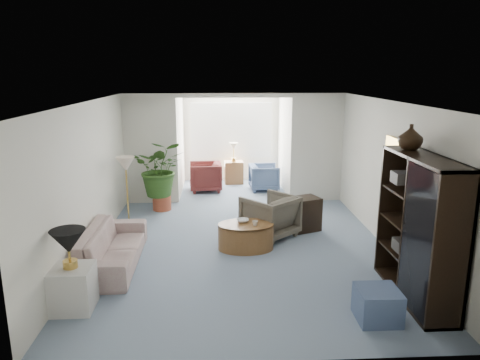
{
  "coord_description": "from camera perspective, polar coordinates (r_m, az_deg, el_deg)",
  "views": [
    {
      "loc": [
        -0.41,
        -7.12,
        2.97
      ],
      "look_at": [
        0.0,
        0.6,
        1.1
      ],
      "focal_mm": 33.66,
      "sensor_mm": 36.0,
      "label": 1
    }
  ],
  "objects": [
    {
      "name": "sofa",
      "position": [
        7.39,
        -15.89,
        -8.15
      ],
      "size": [
        0.82,
        2.05,
        0.6
      ],
      "primitive_type": "imported",
      "rotation": [
        0.0,
        0.0,
        1.58
      ],
      "color": "#BAAF9D",
      "rests_on": "ground"
    },
    {
      "name": "sunroom_chair_blue",
      "position": [
        11.53,
        3.08,
        0.35
      ],
      "size": [
        0.77,
        0.75,
        0.66
      ],
      "primitive_type": "imported",
      "rotation": [
        0.0,
        0.0,
        1.62
      ],
      "color": "slate",
      "rests_on": "ground"
    },
    {
      "name": "back_pier_right",
      "position": [
        10.52,
        9.72,
        3.99
      ],
      "size": [
        1.2,
        0.12,
        2.5
      ],
      "primitive_type": "cube",
      "color": "white",
      "rests_on": "ground"
    },
    {
      "name": "shelf_clutter",
      "position": [
        6.23,
        21.77,
        -4.96
      ],
      "size": [
        0.3,
        1.29,
        1.06
      ],
      "color": "black",
      "rests_on": "entertainment_cabinet"
    },
    {
      "name": "wingback_chair",
      "position": [
        8.29,
        3.81,
        -4.56
      ],
      "size": [
        1.19,
        1.19,
        0.78
      ],
      "primitive_type": "imported",
      "rotation": [
        0.0,
        0.0,
        3.86
      ],
      "color": "#666050",
      "rests_on": "ground"
    },
    {
      "name": "back_header",
      "position": [
        10.14,
        -0.73,
        10.66
      ],
      "size": [
        2.6,
        0.12,
        0.1
      ],
      "primitive_type": "cube",
      "color": "white",
      "rests_on": "back_pier_left"
    },
    {
      "name": "end_table",
      "position": [
        6.25,
        -20.45,
        -12.74
      ],
      "size": [
        0.52,
        0.52,
        0.57
      ],
      "primitive_type": "cube",
      "rotation": [
        0.0,
        0.0,
        0.01
      ],
      "color": "silver",
      "rests_on": "ground"
    },
    {
      "name": "back_pier_left",
      "position": [
        10.37,
        -11.28,
        3.79
      ],
      "size": [
        1.2,
        0.12,
        2.5
      ],
      "primitive_type": "cube",
      "color": "white",
      "rests_on": "ground"
    },
    {
      "name": "plant_pot",
      "position": [
        10.04,
        -9.86,
        -2.85
      ],
      "size": [
        0.4,
        0.4,
        0.32
      ],
      "primitive_type": "cylinder",
      "color": "#B04E33",
      "rests_on": "ground"
    },
    {
      "name": "entertainment_cabinet",
      "position": [
        6.37,
        21.74,
        -5.75
      ],
      "size": [
        0.46,
        1.74,
        1.93
      ],
      "primitive_type": "cube",
      "color": "black",
      "rests_on": "ground"
    },
    {
      "name": "sunroom_floor",
      "position": [
        11.61,
        -0.91,
        -1.23
      ],
      "size": [
        2.6,
        2.6,
        0.0
      ],
      "primitive_type": "plane",
      "color": "#8C9FB8",
      "rests_on": "ground"
    },
    {
      "name": "window_blinds",
      "position": [
        12.37,
        -1.12,
        6.31
      ],
      "size": [
        2.2,
        0.02,
        1.5
      ],
      "primitive_type": "cube",
      "color": "white"
    },
    {
      "name": "coffee_cup",
      "position": [
        7.57,
        1.93,
        -5.51
      ],
      "size": [
        0.1,
        0.1,
        0.09
      ],
      "primitive_type": "imported",
      "rotation": [
        0.0,
        0.0,
        0.04
      ],
      "color": "beige",
      "rests_on": "coffee_table"
    },
    {
      "name": "table_lamp",
      "position": [
        6.01,
        -20.95,
        -7.29
      ],
      "size": [
        0.44,
        0.44,
        0.3
      ],
      "primitive_type": "cone",
      "color": "black",
      "rests_on": "end_table"
    },
    {
      "name": "cabinet_urn",
      "position": [
        6.56,
        20.81,
        5.12
      ],
      "size": [
        0.33,
        0.33,
        0.35
      ],
      "primitive_type": "imported",
      "color": "black",
      "rests_on": "entertainment_cabinet"
    },
    {
      "name": "window_pane",
      "position": [
        12.4,
        -1.12,
        6.32
      ],
      "size": [
        2.2,
        0.02,
        1.5
      ],
      "primitive_type": "cube",
      "color": "white"
    },
    {
      "name": "floor",
      "position": [
        7.72,
        0.24,
        -9.02
      ],
      "size": [
        6.0,
        6.0,
        0.0
      ],
      "primitive_type": "plane",
      "color": "#8C9FB8",
      "rests_on": "ground"
    },
    {
      "name": "sunroom_chair_maroon",
      "position": [
        11.46,
        -4.4,
        0.42
      ],
      "size": [
        0.84,
        0.82,
        0.73
      ],
      "primitive_type": "imported",
      "rotation": [
        0.0,
        0.0,
        -1.52
      ],
      "color": "maroon",
      "rests_on": "ground"
    },
    {
      "name": "framed_picture",
      "position": [
        7.68,
        18.97,
        3.35
      ],
      "size": [
        0.04,
        0.5,
        0.4
      ],
      "primitive_type": "cube",
      "color": "#C2B19B"
    },
    {
      "name": "coffee_table",
      "position": [
        7.74,
        0.74,
        -7.16
      ],
      "size": [
        0.99,
        0.99,
        0.45
      ],
      "primitive_type": "cylinder",
      "rotation": [
        0.0,
        0.0,
        0.04
      ],
      "color": "brown",
      "rests_on": "ground"
    },
    {
      "name": "house_plant",
      "position": [
        9.86,
        -10.04,
        1.48
      ],
      "size": [
        1.11,
        0.96,
        1.23
      ],
      "primitive_type": "imported",
      "color": "#2E551D",
      "rests_on": "plant_pot"
    },
    {
      "name": "ottoman",
      "position": [
        5.93,
        17.03,
        -14.87
      ],
      "size": [
        0.51,
        0.51,
        0.4
      ],
      "primitive_type": "cube",
      "rotation": [
        0.0,
        0.0,
        -0.01
      ],
      "color": "slate",
      "rests_on": "ground"
    },
    {
      "name": "coffee_bowl",
      "position": [
        7.75,
        0.33,
        -5.17
      ],
      "size": [
        0.22,
        0.22,
        0.05
      ],
      "primitive_type": "imported",
      "rotation": [
        0.0,
        0.0,
        0.04
      ],
      "color": "silver",
      "rests_on": "coffee_table"
    },
    {
      "name": "sunroom_table",
      "position": [
        12.21,
        -0.8,
        0.98
      ],
      "size": [
        0.51,
        0.41,
        0.6
      ],
      "primitive_type": "cube",
      "rotation": [
        0.0,
        0.0,
        0.05
      ],
      "color": "brown",
      "rests_on": "ground"
    },
    {
      "name": "side_table_dark",
      "position": [
        8.7,
        8.16,
        -4.26
      ],
      "size": [
        0.65,
        0.59,
        0.64
      ],
      "primitive_type": "cube",
      "rotation": [
        0.0,
        0.0,
        0.37
      ],
      "color": "black",
      "rests_on": "ground"
    },
    {
      "name": "floor_lamp",
      "position": [
        8.86,
        -14.3,
        1.99
      ],
      "size": [
        0.36,
        0.36,
        0.28
      ],
      "primitive_type": "cone",
      "color": "beige",
      "rests_on": "ground"
    }
  ]
}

